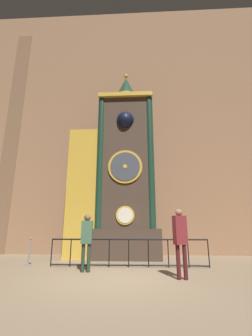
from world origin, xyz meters
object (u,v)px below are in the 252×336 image
Objects in this scene: clock_tower at (116,174)px; stanchion_post at (29,256)px; visitor_near at (87,236)px; visitor_far at (180,236)px.

clock_tower is 4.93m from stanchion_post.
visitor_near is at bearing -24.41° from stanchion_post.
visitor_near is 2.91m from visitor_far.
clock_tower is at bearing 33.60° from stanchion_post.
visitor_far is (2.15, -3.84, -2.65)m from clock_tower.
visitor_near is at bearing -101.94° from clock_tower.
clock_tower is at bearing 100.28° from visitor_far.
visitor_far is at bearing -20.42° from stanchion_post.
visitor_near is (-0.63, -2.99, -2.71)m from clock_tower.
clock_tower is 9.52× the size of stanchion_post.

